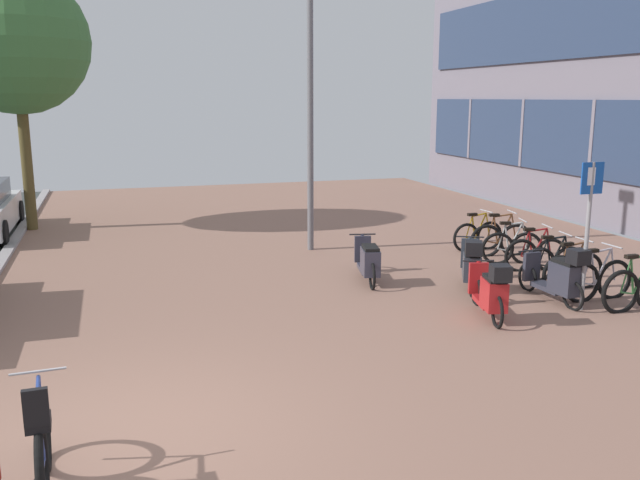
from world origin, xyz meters
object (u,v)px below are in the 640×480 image
(scooter_extra, at_px, (491,291))
(bicycle_rack_02, at_px, (573,271))
(bicycle_rack_05, at_px, (512,248))
(bicycle_foreground, at_px, (39,447))
(scooter_mid, at_px, (471,265))
(scooter_far, at_px, (559,276))
(bicycle_rack_04, at_px, (536,254))
(bicycle_rack_06, at_px, (501,240))
(lamp_post, at_px, (310,89))
(bicycle_rack_03, at_px, (554,263))
(bicycle_rack_07, at_px, (478,236))
(street_tree, at_px, (16,42))
(parking_sign, at_px, (588,220))
(scooter_near, at_px, (368,261))
(bicycle_rack_00, at_px, (637,289))
(bicycle_rack_01, at_px, (598,280))

(scooter_extra, bearing_deg, bicycle_rack_02, 23.99)
(bicycle_rack_05, bearing_deg, bicycle_foreground, -145.16)
(scooter_mid, distance_m, scooter_far, 1.54)
(bicycle_rack_04, height_order, bicycle_rack_06, bicycle_rack_06)
(scooter_mid, relative_size, lamp_post, 0.24)
(bicycle_rack_06, bearing_deg, bicycle_rack_03, -93.36)
(bicycle_rack_07, relative_size, street_tree, 0.20)
(lamp_post, bearing_deg, bicycle_rack_02, -51.70)
(bicycle_rack_06, distance_m, street_tree, 12.71)
(bicycle_rack_05, xyz_separation_m, lamp_post, (-3.63, 2.51, 3.23))
(scooter_far, bearing_deg, bicycle_rack_05, 72.80)
(bicycle_rack_03, height_order, parking_sign, parking_sign)
(lamp_post, bearing_deg, bicycle_rack_07, -17.74)
(bicycle_rack_04, distance_m, bicycle_rack_06, 1.35)
(bicycle_rack_07, bearing_deg, bicycle_rack_03, -88.75)
(bicycle_foreground, xyz_separation_m, scooter_far, (7.82, 3.35, 0.06))
(scooter_extra, bearing_deg, scooter_mid, 70.44)
(bicycle_rack_03, height_order, scooter_near, bicycle_rack_03)
(bicycle_rack_02, bearing_deg, bicycle_rack_04, 83.16)
(bicycle_foreground, bearing_deg, bicycle_rack_07, 40.50)
(bicycle_rack_03, bearing_deg, bicycle_rack_00, -87.05)
(lamp_post, bearing_deg, bicycle_rack_05, -34.61)
(scooter_near, height_order, scooter_far, scooter_far)
(bicycle_rack_01, bearing_deg, bicycle_rack_00, -73.49)
(bicycle_rack_07, distance_m, street_tree, 12.25)
(bicycle_rack_05, distance_m, parking_sign, 3.38)
(bicycle_rack_05, relative_size, scooter_mid, 0.81)
(scooter_extra, relative_size, lamp_post, 0.25)
(bicycle_rack_06, distance_m, scooter_far, 3.49)
(scooter_far, bearing_deg, bicycle_rack_00, -36.28)
(bicycle_rack_05, bearing_deg, bicycle_rack_07, 90.70)
(scooter_near, bearing_deg, lamp_post, 94.63)
(bicycle_rack_07, distance_m, scooter_mid, 3.34)
(bicycle_rack_00, distance_m, bicycle_rack_01, 0.70)
(bicycle_foreground, height_order, bicycle_rack_03, bicycle_foreground)
(bicycle_rack_02, height_order, bicycle_rack_07, bicycle_rack_02)
(bicycle_rack_01, xyz_separation_m, scooter_extra, (-2.31, -0.35, 0.11))
(parking_sign, bearing_deg, scooter_mid, 124.32)
(bicycle_rack_06, bearing_deg, bicycle_rack_07, 104.75)
(bicycle_rack_02, distance_m, bicycle_rack_06, 2.71)
(scooter_extra, relative_size, street_tree, 0.25)
(bicycle_rack_04, relative_size, lamp_post, 0.20)
(scooter_far, bearing_deg, bicycle_rack_01, -2.82)
(bicycle_rack_02, height_order, parking_sign, parking_sign)
(bicycle_rack_06, relative_size, scooter_extra, 0.86)
(scooter_near, relative_size, scooter_extra, 1.08)
(bicycle_rack_00, height_order, bicycle_rack_07, bicycle_rack_00)
(bicycle_rack_06, bearing_deg, bicycle_rack_04, -92.16)
(bicycle_rack_02, height_order, bicycle_rack_05, bicycle_rack_05)
(bicycle_rack_03, xyz_separation_m, bicycle_rack_04, (0.07, 0.68, 0.01))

